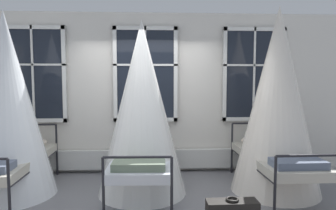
{
  "coord_description": "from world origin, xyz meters",
  "views": [
    {
      "loc": [
        0.13,
        -4.38,
        1.75
      ],
      "look_at": [
        0.36,
        0.22,
        1.37
      ],
      "focal_mm": 32.53,
      "sensor_mm": 36.0,
      "label": 1
    }
  ],
  "objects": [
    {
      "name": "ground",
      "position": [
        0.0,
        0.0,
        0.0
      ],
      "size": [
        16.8,
        16.8,
        0.0
      ],
      "primitive_type": "plane",
      "color": "slate"
    },
    {
      "name": "back_wall_with_windows",
      "position": [
        0.0,
        1.44,
        1.5
      ],
      "size": [
        9.4,
        0.1,
        3.0
      ],
      "primitive_type": "cube",
      "color": "silver",
      "rests_on": "ground"
    },
    {
      "name": "window_bank",
      "position": [
        0.0,
        1.32,
        1.11
      ],
      "size": [
        5.31,
        0.1,
        2.67
      ],
      "color": "black",
      "rests_on": "ground"
    },
    {
      "name": "cot_first",
      "position": [
        -2.04,
        0.25,
        1.34
      ],
      "size": [
        1.36,
        2.0,
        2.77
      ],
      "rotation": [
        0.0,
        0.0,
        1.59
      ],
      "color": "black",
      "rests_on": "ground"
    },
    {
      "name": "cot_second",
      "position": [
        -0.03,
        0.26,
        1.28
      ],
      "size": [
        1.36,
        2.01,
        2.65
      ],
      "rotation": [
        0.0,
        0.0,
        1.54
      ],
      "color": "black",
      "rests_on": "ground"
    },
    {
      "name": "cot_third",
      "position": [
        2.06,
        0.22,
        1.39
      ],
      "size": [
        1.36,
        2.0,
        2.88
      ],
      "rotation": [
        0.0,
        0.0,
        1.59
      ],
      "color": "black",
      "rests_on": "ground"
    }
  ]
}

